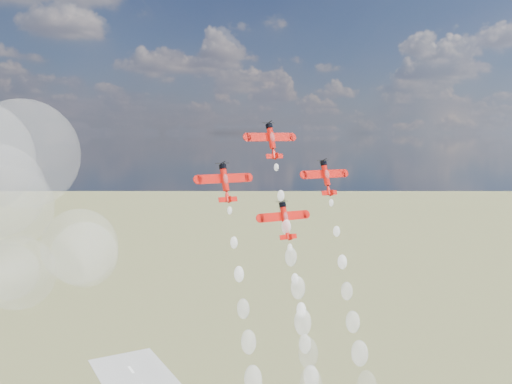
{
  "coord_description": "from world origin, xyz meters",
  "views": [
    {
      "loc": [
        -63.15,
        -102.61,
        106.39
      ],
      "look_at": [
        -2.5,
        7.98,
        92.69
      ],
      "focal_mm": 38.0,
      "sensor_mm": 36.0,
      "label": 1
    }
  ],
  "objects": [
    {
      "name": "smoke_trail_lead",
      "position": [
        3.26,
        -6.4,
        54.57
      ],
      "size": [
        5.14,
        22.7,
        58.43
      ],
      "color": "white",
      "rests_on": "plane_lead"
    },
    {
      "name": "plane_right",
      "position": [
        17.58,
        7.89,
        95.46
      ],
      "size": [
        12.76,
        5.47,
        8.81
      ],
      "rotation": [
        1.24,
        0.0,
        0.0
      ],
      "color": "red",
      "rests_on": "ground"
    },
    {
      "name": "plane_lead",
      "position": [
        3.5,
        11.11,
        104.77
      ],
      "size": [
        12.76,
        5.47,
        8.81
      ],
      "rotation": [
        1.24,
        0.0,
        0.0
      ],
      "color": "red",
      "rests_on": "ground"
    },
    {
      "name": "plane_left",
      "position": [
        -10.58,
        7.89,
        95.46
      ],
      "size": [
        12.76,
        5.47,
        8.81
      ],
      "rotation": [
        1.24,
        0.0,
        0.0
      ],
      "color": "red",
      "rests_on": "ground"
    },
    {
      "name": "plane_slot",
      "position": [
        3.5,
        4.68,
        86.14
      ],
      "size": [
        12.76,
        5.47,
        8.81
      ],
      "rotation": [
        1.24,
        0.0,
        0.0
      ],
      "color": "red",
      "rests_on": "ground"
    }
  ]
}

